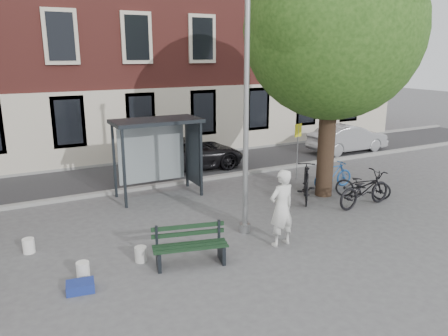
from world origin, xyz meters
The scene contains 21 objects.
ground centered at (0.00, 0.00, 0.00)m, with size 90.00×90.00×0.00m, color #4C4C4F.
road centered at (0.00, 7.00, 0.01)m, with size 40.00×4.00×0.01m, color #28282B.
curb_near centered at (0.00, 5.00, 0.06)m, with size 40.00×0.25×0.12m, color gray.
curb_far centered at (0.00, 9.00, 0.06)m, with size 40.00×0.25×0.12m, color gray.
building_row centered at (0.00, 13.00, 7.00)m, with size 30.00×8.00×14.00m, color brown.
lamppost centered at (0.00, 0.00, 2.78)m, with size 0.28×0.35×6.11m.
tree_right centered at (4.01, 1.38, 5.62)m, with size 5.76×5.60×8.20m.
bus_shelter centered at (-0.61, 4.11, 1.92)m, with size 2.85×1.45×2.62m.
painter centered at (0.39, -1.11, 0.98)m, with size 0.72×0.47×1.97m, color silver.
bench centered at (-2.03, -0.97, 0.40)m, with size 1.78×0.93×0.88m.
bike_a centered at (4.37, 0.02, 0.56)m, with size 0.74×2.11×1.11m, color black.
bike_b centered at (4.84, 1.99, 0.49)m, with size 0.46×1.61×0.97m, color #1B4C94.
bike_c centered at (4.93, 0.63, 0.47)m, with size 0.62×1.77×0.93m, color black.
bike_d centered at (3.10, 1.33, 0.61)m, with size 0.57×2.03×1.22m, color black.
car_dark centered at (1.37, 6.88, 0.65)m, with size 2.15×4.67×1.30m, color black.
car_silver centered at (9.49, 6.21, 0.67)m, with size 1.42×4.08×1.34m, color #97999E.
blue_crate centered at (-4.49, -1.04, 0.10)m, with size 0.55×0.40×0.20m, color navy.
bucket_a centered at (-4.33, -0.50, 0.18)m, with size 0.28×0.28×0.36m, color white.
bucket_b centered at (-3.00, -0.34, 0.18)m, with size 0.28×0.28×0.36m, color silver.
bucket_c centered at (-5.26, 1.37, 0.18)m, with size 0.28×0.28×0.36m, color white.
notice_sign centered at (4.36, 3.50, 1.59)m, with size 0.36×0.13×2.14m.
Camera 1 is at (-5.63, -9.43, 4.71)m, focal length 35.00 mm.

